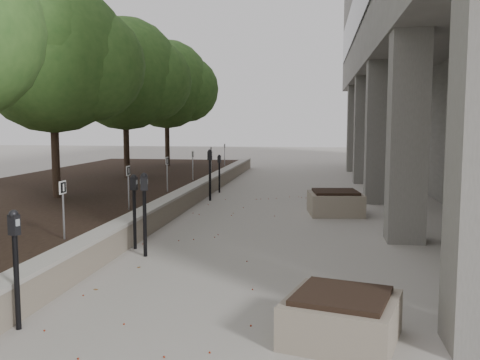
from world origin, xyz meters
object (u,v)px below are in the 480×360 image
Objects in this scene: parking_meter_2 at (134,212)px; parking_meter_3 at (145,215)px; crabapple_tree_4 at (125,98)px; crabapple_tree_5 at (167,103)px; crabapple_tree_3 at (53,89)px; parking_meter_5 at (219,174)px; parking_meter_1 at (16,270)px; parking_meter_4 at (210,175)px; planter_back at (335,202)px; planter_front at (341,317)px.

parking_meter_3 is (0.36, -0.49, 0.04)m from parking_meter_2.
crabapple_tree_5 is (0.00, 5.00, 0.00)m from crabapple_tree_4.
crabapple_tree_5 reaches higher than parking_meter_2.
parking_meter_5 is (3.34, 4.49, -2.50)m from crabapple_tree_3.
parking_meter_4 is at bearing 108.22° from parking_meter_1.
crabapple_tree_3 is 5.81m from parking_meter_3.
planter_back is (6.97, 0.88, -2.82)m from crabapple_tree_3.
parking_meter_3 is at bearing 135.60° from planter_front.
crabapple_tree_5 reaches higher than parking_meter_5.
parking_meter_5 is 1.12× the size of planter_front.
parking_meter_1 is 11.70m from parking_meter_5.
parking_meter_5 is (-0.06, 1.80, -0.13)m from parking_meter_4.
crabapple_tree_4 reaches higher than parking_meter_5.
crabapple_tree_5 is 4.24× the size of planter_back.
crabapple_tree_4 is 8.57m from planter_back.
crabapple_tree_3 is at bearing -90.00° from crabapple_tree_4.
crabapple_tree_5 is 4.02× the size of parking_meter_1.
parking_meter_5 is 0.97× the size of planter_back.
crabapple_tree_4 is 9.32m from parking_meter_2.
crabapple_tree_4 reaches higher than parking_meter_1.
crabapple_tree_3 is at bearing 133.33° from parking_meter_1.
crabapple_tree_3 is 7.57m from planter_back.
parking_meter_5 is at bearing 92.84° from parking_meter_4.
parking_meter_2 is at bearing -88.30° from parking_meter_5.
crabapple_tree_4 is at bearing 123.97° from parking_meter_1.
parking_meter_5 is (3.34, -0.51, -2.50)m from crabapple_tree_4.
parking_meter_1 is at bearing -176.61° from planter_front.
planter_front is at bearing -70.91° from parking_meter_5.
crabapple_tree_4 reaches higher than planter_front.
crabapple_tree_4 is at bearing 149.41° from planter_back.
crabapple_tree_4 is 1.00× the size of crabapple_tree_5.
crabapple_tree_3 reaches higher than parking_meter_3.
parking_meter_1 is at bearing -75.10° from crabapple_tree_4.
parking_meter_4 is (0.15, 9.90, 0.08)m from parking_meter_1.
parking_meter_4 is at bearing 96.74° from parking_meter_2.
planter_front is at bearing -68.21° from crabapple_tree_5.
parking_meter_4 is 1.18× the size of planter_back.
parking_meter_2 is (3.25, -13.39, -2.44)m from crabapple_tree_5.
crabapple_tree_4 is at bearing 173.71° from parking_meter_5.
parking_meter_4 is 4.03m from planter_back.
crabapple_tree_5 is 17.68m from parking_meter_1.
crabapple_tree_3 is 4.90× the size of planter_front.
parking_meter_1 is 3.82m from parking_meter_2.
parking_meter_4 is (3.40, 2.69, -2.36)m from crabapple_tree_3.
parking_meter_3 is at bearing -47.06° from crabapple_tree_3.
parking_meter_2 is 6.08m from parking_meter_4.
parking_meter_3 is (3.61, -3.88, -2.40)m from crabapple_tree_3.
parking_meter_2 is 1.23× the size of planter_front.
crabapple_tree_4 is at bearing 90.00° from crabapple_tree_3.
crabapple_tree_5 is 4.36× the size of parking_meter_5.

